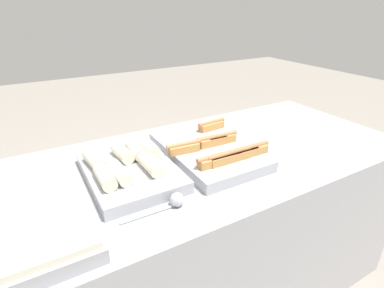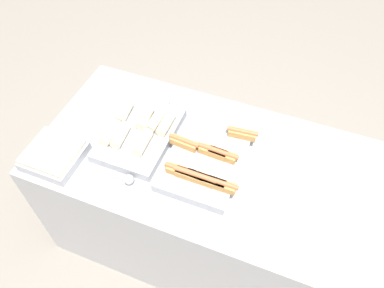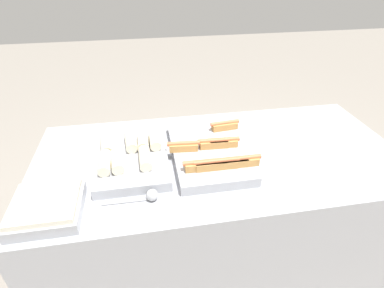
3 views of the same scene
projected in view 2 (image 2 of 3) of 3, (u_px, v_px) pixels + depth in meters
ground_plane at (212, 237)px, 2.52m from camera, size 12.00×12.00×0.00m
counter at (215, 205)px, 2.19m from camera, size 1.85×0.88×0.86m
tray_hotdogs at (207, 157)px, 1.83m from camera, size 0.41×0.55×0.10m
tray_wraps at (139, 132)px, 1.93m from camera, size 0.33×0.47×0.10m
tray_side_front at (54, 155)px, 1.84m from camera, size 0.26×0.26×0.07m
serving_spoon_near at (126, 179)px, 1.77m from camera, size 0.23×0.05×0.05m
serving_spoon_far at (171, 104)px, 2.08m from camera, size 0.23×0.05×0.05m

